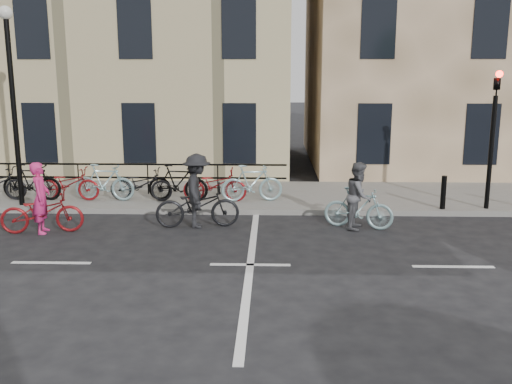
{
  "coord_description": "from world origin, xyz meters",
  "views": [
    {
      "loc": [
        0.44,
        -10.76,
        3.77
      ],
      "look_at": [
        0.06,
        1.81,
        1.1
      ],
      "focal_mm": 40.0,
      "sensor_mm": 36.0,
      "label": 1
    }
  ],
  "objects_px": {
    "traffic_light": "(494,123)",
    "lamp_post": "(11,82)",
    "cyclist_dark": "(197,199)",
    "cyclist_pink": "(42,209)",
    "cyclist_grey": "(359,202)"
  },
  "relations": [
    {
      "from": "cyclist_grey",
      "to": "cyclist_pink",
      "type": "bearing_deg",
      "value": 112.52
    },
    {
      "from": "lamp_post",
      "to": "cyclist_grey",
      "type": "distance_m",
      "value": 9.6
    },
    {
      "from": "lamp_post",
      "to": "cyclist_dark",
      "type": "xyz_separation_m",
      "value": [
        5.09,
        -1.61,
        -2.77
      ]
    },
    {
      "from": "traffic_light",
      "to": "cyclist_pink",
      "type": "bearing_deg",
      "value": -169.09
    },
    {
      "from": "lamp_post",
      "to": "cyclist_grey",
      "type": "bearing_deg",
      "value": -10.14
    },
    {
      "from": "traffic_light",
      "to": "lamp_post",
      "type": "xyz_separation_m",
      "value": [
        -12.7,
        0.06,
        1.04
      ]
    },
    {
      "from": "traffic_light",
      "to": "cyclist_pink",
      "type": "distance_m",
      "value": 11.58
    },
    {
      "from": "cyclist_pink",
      "to": "cyclist_dark",
      "type": "height_order",
      "value": "cyclist_dark"
    },
    {
      "from": "cyclist_pink",
      "to": "cyclist_grey",
      "type": "relative_size",
      "value": 1.13
    },
    {
      "from": "traffic_light",
      "to": "cyclist_pink",
      "type": "xyz_separation_m",
      "value": [
        -11.23,
        -2.16,
        -1.87
      ]
    },
    {
      "from": "cyclist_pink",
      "to": "lamp_post",
      "type": "bearing_deg",
      "value": 23.25
    },
    {
      "from": "cyclist_grey",
      "to": "lamp_post",
      "type": "bearing_deg",
      "value": 97.78
    },
    {
      "from": "lamp_post",
      "to": "cyclist_dark",
      "type": "relative_size",
      "value": 2.49
    },
    {
      "from": "cyclist_dark",
      "to": "traffic_light",
      "type": "bearing_deg",
      "value": -85.84
    },
    {
      "from": "traffic_light",
      "to": "lamp_post",
      "type": "height_order",
      "value": "lamp_post"
    }
  ]
}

